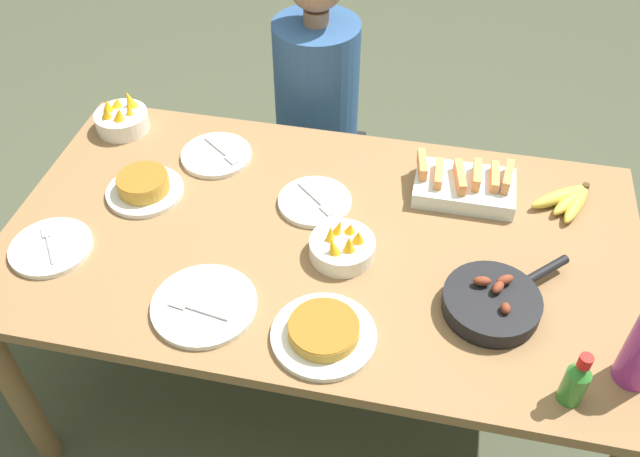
{
  "coord_description": "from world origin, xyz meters",
  "views": [
    {
      "loc": [
        0.27,
        -1.28,
        2.07
      ],
      "look_at": [
        0.0,
        0.0,
        0.78
      ],
      "focal_mm": 38.0,
      "sensor_mm": 36.0,
      "label": 1
    }
  ],
  "objects_px": {
    "empty_plate_near_front": "(204,305)",
    "skillet": "(493,302)",
    "banana_bunch": "(568,200)",
    "empty_plate_far_right": "(216,155)",
    "frittata_plate_side": "(324,333)",
    "hot_sauce_bottle": "(576,381)",
    "melon_tray": "(465,185)",
    "person_figure": "(317,139)",
    "empty_plate_far_left": "(315,202)",
    "fruit_bowl_citrus": "(343,246)",
    "frittata_plate_center": "(144,187)",
    "fruit_bowl_mango": "(121,119)",
    "empty_plate_mid_edge": "(51,247)"
  },
  "relations": [
    {
      "from": "melon_tray",
      "to": "fruit_bowl_mango",
      "type": "relative_size",
      "value": 1.72
    },
    {
      "from": "empty_plate_far_left",
      "to": "empty_plate_mid_edge",
      "type": "height_order",
      "value": "same"
    },
    {
      "from": "frittata_plate_side",
      "to": "person_figure",
      "type": "relative_size",
      "value": 0.21
    },
    {
      "from": "frittata_plate_center",
      "to": "skillet",
      "type": "bearing_deg",
      "value": -12.91
    },
    {
      "from": "fruit_bowl_mango",
      "to": "fruit_bowl_citrus",
      "type": "height_order",
      "value": "fruit_bowl_mango"
    },
    {
      "from": "banana_bunch",
      "to": "skillet",
      "type": "distance_m",
      "value": 0.48
    },
    {
      "from": "melon_tray",
      "to": "frittata_plate_center",
      "type": "xyz_separation_m",
      "value": [
        -0.91,
        -0.19,
        -0.01
      ]
    },
    {
      "from": "frittata_plate_center",
      "to": "person_figure",
      "type": "xyz_separation_m",
      "value": [
        0.37,
        0.67,
        -0.26
      ]
    },
    {
      "from": "melon_tray",
      "to": "fruit_bowl_citrus",
      "type": "distance_m",
      "value": 0.44
    },
    {
      "from": "hot_sauce_bottle",
      "to": "person_figure",
      "type": "xyz_separation_m",
      "value": [
        -0.81,
        1.12,
        -0.31
      ]
    },
    {
      "from": "banana_bunch",
      "to": "frittata_plate_side",
      "type": "distance_m",
      "value": 0.84
    },
    {
      "from": "skillet",
      "to": "frittata_plate_center",
      "type": "distance_m",
      "value": 1.03
    },
    {
      "from": "empty_plate_near_front",
      "to": "skillet",
      "type": "bearing_deg",
      "value": 11.46
    },
    {
      "from": "frittata_plate_center",
      "to": "person_figure",
      "type": "height_order",
      "value": "person_figure"
    },
    {
      "from": "melon_tray",
      "to": "frittata_plate_center",
      "type": "relative_size",
      "value": 1.31
    },
    {
      "from": "frittata_plate_center",
      "to": "fruit_bowl_mango",
      "type": "xyz_separation_m",
      "value": [
        -0.19,
        0.29,
        0.01
      ]
    },
    {
      "from": "melon_tray",
      "to": "person_figure",
      "type": "height_order",
      "value": "person_figure"
    },
    {
      "from": "frittata_plate_side",
      "to": "hot_sauce_bottle",
      "type": "bearing_deg",
      "value": -4.9
    },
    {
      "from": "empty_plate_far_left",
      "to": "empty_plate_far_right",
      "type": "relative_size",
      "value": 0.97
    },
    {
      "from": "skillet",
      "to": "empty_plate_mid_edge",
      "type": "height_order",
      "value": "skillet"
    },
    {
      "from": "fruit_bowl_mango",
      "to": "frittata_plate_side",
      "type": "bearing_deg",
      "value": -40.28
    },
    {
      "from": "empty_plate_near_front",
      "to": "empty_plate_far_left",
      "type": "distance_m",
      "value": 0.47
    },
    {
      "from": "melon_tray",
      "to": "empty_plate_far_right",
      "type": "bearing_deg",
      "value": 178.88
    },
    {
      "from": "empty_plate_near_front",
      "to": "hot_sauce_bottle",
      "type": "relative_size",
      "value": 1.69
    },
    {
      "from": "empty_plate_far_right",
      "to": "fruit_bowl_mango",
      "type": "xyz_separation_m",
      "value": [
        -0.34,
        0.08,
        0.03
      ]
    },
    {
      "from": "frittata_plate_center",
      "to": "empty_plate_mid_edge",
      "type": "xyz_separation_m",
      "value": [
        -0.16,
        -0.27,
        -0.02
      ]
    },
    {
      "from": "empty_plate_far_left",
      "to": "fruit_bowl_citrus",
      "type": "height_order",
      "value": "fruit_bowl_citrus"
    },
    {
      "from": "skillet",
      "to": "frittata_plate_side",
      "type": "distance_m",
      "value": 0.42
    },
    {
      "from": "empty_plate_mid_edge",
      "to": "empty_plate_near_front",
      "type": "bearing_deg",
      "value": -12.62
    },
    {
      "from": "banana_bunch",
      "to": "fruit_bowl_citrus",
      "type": "xyz_separation_m",
      "value": [
        -0.6,
        -0.33,
        0.01
      ]
    },
    {
      "from": "skillet",
      "to": "empty_plate_far_right",
      "type": "relative_size",
      "value": 1.42
    },
    {
      "from": "empty_plate_far_left",
      "to": "empty_plate_mid_edge",
      "type": "relative_size",
      "value": 0.97
    },
    {
      "from": "frittata_plate_center",
      "to": "empty_plate_near_front",
      "type": "bearing_deg",
      "value": -50.27
    },
    {
      "from": "skillet",
      "to": "hot_sauce_bottle",
      "type": "bearing_deg",
      "value": -96.0
    },
    {
      "from": "melon_tray",
      "to": "skillet",
      "type": "relative_size",
      "value": 0.94
    },
    {
      "from": "empty_plate_near_front",
      "to": "empty_plate_far_left",
      "type": "relative_size",
      "value": 1.24
    },
    {
      "from": "melon_tray",
      "to": "empty_plate_near_front",
      "type": "height_order",
      "value": "melon_tray"
    },
    {
      "from": "empty_plate_far_left",
      "to": "hot_sauce_bottle",
      "type": "height_order",
      "value": "hot_sauce_bottle"
    },
    {
      "from": "frittata_plate_side",
      "to": "empty_plate_near_front",
      "type": "bearing_deg",
      "value": 174.7
    },
    {
      "from": "empty_plate_mid_edge",
      "to": "frittata_plate_side",
      "type": "bearing_deg",
      "value": -9.75
    },
    {
      "from": "skillet",
      "to": "frittata_plate_side",
      "type": "relative_size",
      "value": 1.23
    },
    {
      "from": "frittata_plate_center",
      "to": "person_figure",
      "type": "bearing_deg",
      "value": 61.23
    },
    {
      "from": "banana_bunch",
      "to": "empty_plate_far_right",
      "type": "bearing_deg",
      "value": 179.94
    },
    {
      "from": "empty_plate_far_left",
      "to": "person_figure",
      "type": "distance_m",
      "value": 0.67
    },
    {
      "from": "banana_bunch",
      "to": "melon_tray",
      "type": "height_order",
      "value": "melon_tray"
    },
    {
      "from": "person_figure",
      "to": "empty_plate_far_right",
      "type": "bearing_deg",
      "value": -114.97
    },
    {
      "from": "melon_tray",
      "to": "empty_plate_far_left",
      "type": "height_order",
      "value": "melon_tray"
    },
    {
      "from": "frittata_plate_side",
      "to": "person_figure",
      "type": "xyz_separation_m",
      "value": [
        -0.25,
        1.07,
        -0.26
      ]
    },
    {
      "from": "melon_tray",
      "to": "person_figure",
      "type": "xyz_separation_m",
      "value": [
        -0.54,
        0.48,
        -0.27
      ]
    },
    {
      "from": "fruit_bowl_mango",
      "to": "person_figure",
      "type": "height_order",
      "value": "person_figure"
    }
  ]
}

